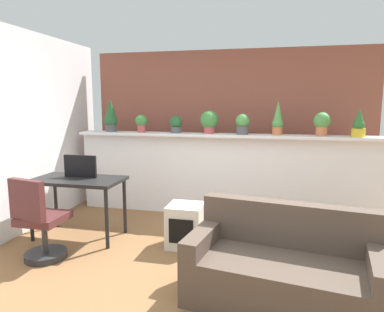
% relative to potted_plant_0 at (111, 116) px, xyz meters
% --- Properties ---
extents(ground_plane, '(12.00, 12.00, 0.00)m').
position_rel_potted_plant_0_xyz_m(ground_plane, '(1.77, -1.98, -1.46)').
color(ground_plane, brown).
extents(divider_wall, '(4.45, 0.16, 1.18)m').
position_rel_potted_plant_0_xyz_m(divider_wall, '(1.77, 0.02, -0.87)').
color(divider_wall, white).
rests_on(divider_wall, ground).
extents(plant_shelf, '(4.45, 0.33, 0.04)m').
position_rel_potted_plant_0_xyz_m(plant_shelf, '(1.77, -0.02, -0.26)').
color(plant_shelf, white).
rests_on(plant_shelf, divider_wall).
extents(brick_wall_behind, '(4.45, 0.10, 2.50)m').
position_rel_potted_plant_0_xyz_m(brick_wall_behind, '(1.77, 0.62, -0.21)').
color(brick_wall_behind, brown).
rests_on(brick_wall_behind, ground).
extents(potted_plant_0, '(0.21, 0.21, 0.51)m').
position_rel_potted_plant_0_xyz_m(potted_plant_0, '(0.00, 0.00, 0.00)').
color(potted_plant_0, '#4C4C51').
rests_on(potted_plant_0, plant_shelf).
extents(potted_plant_1, '(0.18, 0.18, 0.27)m').
position_rel_potted_plant_0_xyz_m(potted_plant_1, '(0.52, -0.04, -0.08)').
color(potted_plant_1, '#B7474C').
rests_on(potted_plant_1, plant_shelf).
extents(potted_plant_2, '(0.19, 0.19, 0.25)m').
position_rel_potted_plant_0_xyz_m(potted_plant_2, '(1.05, 0.01, -0.11)').
color(potted_plant_2, '#4C4C51').
rests_on(potted_plant_2, plant_shelf).
extents(potted_plant_3, '(0.26, 0.26, 0.33)m').
position_rel_potted_plant_0_xyz_m(potted_plant_3, '(1.56, 0.02, -0.05)').
color(potted_plant_3, '#B7474C').
rests_on(potted_plant_3, plant_shelf).
extents(potted_plant_4, '(0.20, 0.20, 0.29)m').
position_rel_potted_plant_0_xyz_m(potted_plant_4, '(2.04, -0.03, -0.08)').
color(potted_plant_4, '#4C4C51').
rests_on(potted_plant_4, plant_shelf).
extents(potted_plant_5, '(0.15, 0.15, 0.47)m').
position_rel_potted_plant_0_xyz_m(potted_plant_5, '(2.53, -0.00, -0.02)').
color(potted_plant_5, '#C66B42').
rests_on(potted_plant_5, plant_shelf).
extents(potted_plant_6, '(0.22, 0.22, 0.32)m').
position_rel_potted_plant_0_xyz_m(potted_plant_6, '(3.11, -0.03, -0.06)').
color(potted_plant_6, '#C66B42').
rests_on(potted_plant_6, plant_shelf).
extents(potted_plant_7, '(0.17, 0.17, 0.37)m').
position_rel_potted_plant_0_xyz_m(potted_plant_7, '(3.57, -0.05, -0.08)').
color(potted_plant_7, gold).
rests_on(potted_plant_7, plant_shelf).
extents(desk, '(1.10, 0.60, 0.75)m').
position_rel_potted_plant_0_xyz_m(desk, '(0.14, -1.26, -0.79)').
color(desk, black).
rests_on(desk, ground).
extents(tv_monitor, '(0.43, 0.04, 0.28)m').
position_rel_potted_plant_0_xyz_m(tv_monitor, '(0.14, -1.18, -0.57)').
color(tv_monitor, black).
rests_on(tv_monitor, desk).
extents(office_chair, '(0.48, 0.49, 0.91)m').
position_rel_potted_plant_0_xyz_m(office_chair, '(0.09, -1.95, -1.07)').
color(office_chair, '#262628').
rests_on(office_chair, ground).
extents(side_cube_shelf, '(0.40, 0.41, 0.50)m').
position_rel_potted_plant_0_xyz_m(side_cube_shelf, '(1.50, -1.24, -1.21)').
color(side_cube_shelf, silver).
rests_on(side_cube_shelf, ground).
extents(couch, '(1.66, 1.01, 0.80)m').
position_rel_potted_plant_0_xyz_m(couch, '(2.59, -2.17, -1.18)').
color(couch, brown).
rests_on(couch, ground).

